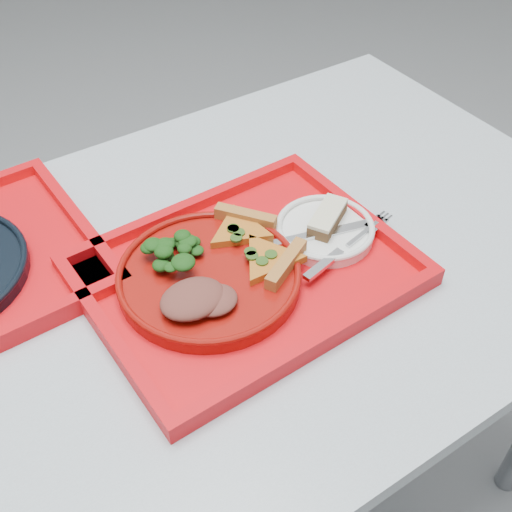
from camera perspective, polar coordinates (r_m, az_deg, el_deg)
table at (r=0.97m, az=-11.48°, el=-7.79°), size 1.60×0.80×0.75m
tray_main at (r=0.94m, az=-0.93°, el=-1.65°), size 0.46×0.36×0.01m
dinner_plate at (r=0.91m, az=-4.19°, el=-1.97°), size 0.26×0.26×0.02m
side_plate at (r=0.99m, az=6.13°, el=2.18°), size 0.15×0.15×0.01m
pizza_slice_a at (r=0.91m, az=1.15°, el=-0.11°), size 0.14×0.14×0.02m
pizza_slice_b at (r=0.96m, az=-1.50°, el=2.50°), size 0.14×0.14×0.02m
salad_heap at (r=0.92m, az=-6.82°, el=0.63°), size 0.08×0.07×0.04m
meat_portion at (r=0.86m, az=-5.66°, el=-3.80°), size 0.09×0.07×0.03m
dessert_bar at (r=0.99m, az=6.37°, el=3.42°), size 0.09×0.07×0.02m
knife at (r=0.98m, az=6.33°, el=2.14°), size 0.18×0.06×0.01m
fork at (r=0.96m, az=8.07°, el=0.87°), size 0.19×0.06×0.01m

